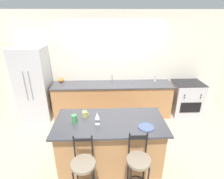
% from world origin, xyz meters
% --- Properties ---
extents(ground_plane, '(18.00, 18.00, 0.00)m').
position_xyz_m(ground_plane, '(0.00, 0.00, 0.00)').
color(ground_plane, tan).
extents(wall_back, '(6.00, 0.07, 2.70)m').
position_xyz_m(wall_back, '(0.00, 0.70, 1.35)').
color(wall_back, beige).
rests_on(wall_back, ground_plane).
extents(back_counter, '(3.11, 0.68, 0.91)m').
position_xyz_m(back_counter, '(0.00, 0.38, 0.46)').
color(back_counter, '#A87547').
rests_on(back_counter, ground_plane).
extents(sink_faucet, '(0.02, 0.13, 0.22)m').
position_xyz_m(sink_faucet, '(0.00, 0.58, 1.05)').
color(sink_faucet, '#ADAFB5').
rests_on(sink_faucet, back_counter).
extents(kitchen_island, '(1.86, 0.89, 0.93)m').
position_xyz_m(kitchen_island, '(-0.12, -1.40, 0.47)').
color(kitchen_island, '#A87547').
rests_on(kitchen_island, ground_plane).
extents(refrigerator, '(0.76, 0.70, 1.88)m').
position_xyz_m(refrigerator, '(-2.01, 0.34, 0.94)').
color(refrigerator, '#BCBCC1').
rests_on(refrigerator, ground_plane).
extents(oven_range, '(0.75, 0.66, 0.92)m').
position_xyz_m(oven_range, '(2.03, 0.36, 0.46)').
color(oven_range, '#B7B7BC').
rests_on(oven_range, ground_plane).
extents(bar_stool_near, '(0.35, 0.35, 1.04)m').
position_xyz_m(bar_stool_near, '(-0.51, -2.04, 0.56)').
color(bar_stool_near, black).
rests_on(bar_stool_near, ground_plane).
extents(bar_stool_far, '(0.35, 0.35, 1.04)m').
position_xyz_m(bar_stool_far, '(0.27, -2.00, 0.56)').
color(bar_stool_far, black).
rests_on(bar_stool_far, ground_plane).
extents(dinner_plate, '(0.26, 0.26, 0.02)m').
position_xyz_m(dinner_plate, '(0.46, -1.59, 0.94)').
color(dinner_plate, '#425170').
rests_on(dinner_plate, kitchen_island).
extents(wine_glass, '(0.08, 0.08, 0.21)m').
position_xyz_m(wine_glass, '(-0.32, -1.47, 1.08)').
color(wine_glass, white).
rests_on(wine_glass, kitchen_island).
extents(coffee_mug, '(0.12, 0.09, 0.10)m').
position_xyz_m(coffee_mug, '(-0.55, -1.24, 0.98)').
color(coffee_mug, '#C1B251').
rests_on(coffee_mug, kitchen_island).
extents(tumbler_cup, '(0.09, 0.09, 0.14)m').
position_xyz_m(tumbler_cup, '(-0.70, -1.42, 1.00)').
color(tumbler_cup, '#3D934C').
rests_on(tumbler_cup, kitchen_island).
extents(pumpkin_decoration, '(0.13, 0.13, 0.13)m').
position_xyz_m(pumpkin_decoration, '(-1.37, 0.55, 0.96)').
color(pumpkin_decoration, orange).
rests_on(pumpkin_decoration, back_counter).
extents(soap_bottle, '(0.04, 0.04, 0.15)m').
position_xyz_m(soap_bottle, '(1.15, 0.49, 0.97)').
color(soap_bottle, silver).
rests_on(soap_bottle, back_counter).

